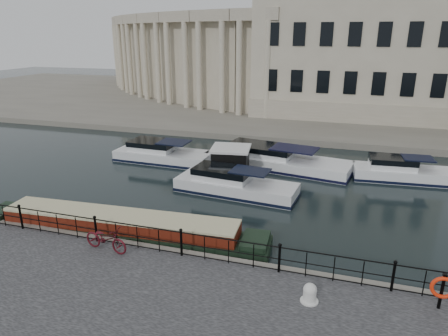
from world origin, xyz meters
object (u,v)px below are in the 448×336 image
at_px(mooring_bollard, 310,293).
at_px(narrowboat, 120,230).
at_px(life_ring_post, 443,288).
at_px(harbour_hut, 231,164).
at_px(bicycle, 106,239).

height_order(mooring_bollard, narrowboat, mooring_bollard).
relative_size(life_ring_post, harbour_hut, 0.35).
bearing_deg(life_ring_post, mooring_bollard, -168.37).
relative_size(mooring_bollard, life_ring_post, 0.53).
xyz_separation_m(bicycle, harbour_hut, (2.07, 11.40, -0.14)).
relative_size(life_ring_post, narrowboat, 0.09).
bearing_deg(mooring_bollard, life_ring_post, 11.63).
distance_m(mooring_bollard, narrowboat, 9.56).
bearing_deg(mooring_bollard, narrowboat, 161.96).
relative_size(bicycle, harbour_hut, 0.56).
height_order(bicycle, life_ring_post, life_ring_post).
height_order(mooring_bollard, harbour_hut, harbour_hut).
relative_size(narrowboat, harbour_hut, 3.80).
distance_m(bicycle, life_ring_post, 12.57).
xyz_separation_m(bicycle, life_ring_post, (12.57, -0.05, 0.27)).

